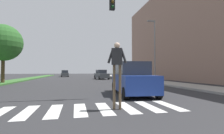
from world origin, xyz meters
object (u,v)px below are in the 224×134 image
Objects in this scene: tree_far at (3,43)px; sedan_far_horizon at (65,73)px; suv_crossing at (132,79)px; sedan_midblock at (101,75)px; pedestrian_performer at (117,65)px; sedan_distant at (65,74)px; street_lamp_right at (154,45)px.

tree_far is 1.52× the size of sedan_far_horizon.
sedan_midblock is at bearing 86.80° from suv_crossing.
tree_far reaches higher than sedan_far_horizon.
suv_crossing is 19.86m from sedan_midblock.
sedan_distant is at bearing 96.22° from pedestrian_performer.
sedan_far_horizon is (-6.72, 44.04, -0.15)m from suv_crossing.
sedan_midblock is 25.44m from sedan_far_horizon.
pedestrian_performer is at bearing -83.78° from sedan_distant.
street_lamp_right is (17.27, -1.94, 0.02)m from tree_far.
tree_far is 1.37× the size of suv_crossing.
pedestrian_performer is (9.39, -14.71, -2.92)m from tree_far.
street_lamp_right is at bearing -65.89° from sedan_midblock.
tree_far is 1.42× the size of sedan_midblock.
street_lamp_right reaches higher than pedestrian_performer.
sedan_midblock is at bearing -63.95° from sedan_distant.
sedan_distant is at bearing -86.22° from sedan_far_horizon.
pedestrian_performer is at bearing -97.32° from sedan_midblock.
street_lamp_right is 1.58× the size of suv_crossing.
sedan_far_horizon reaches higher than sedan_midblock.
street_lamp_right is at bearing -6.40° from tree_far.
suv_crossing is at bearing -44.04° from tree_far.
pedestrian_performer is at bearing -117.02° from suv_crossing.
sedan_midblock is 16.41m from sedan_distant.
pedestrian_performer is 0.58× the size of sedan_far_horizon.
sedan_far_horizon is (-4.80, 47.80, -0.88)m from pedestrian_performer.
tree_far is at bearing -97.90° from sedan_far_horizon.
tree_far reaches higher than suv_crossing.
sedan_distant is at bearing 77.55° from tree_far.
sedan_distant is 9.49m from sedan_far_horizon.
pedestrian_performer is 48.05m from sedan_far_horizon.
sedan_midblock is at bearing -72.07° from sedan_far_horizon.
sedan_midblock reaches higher than sedan_distant.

